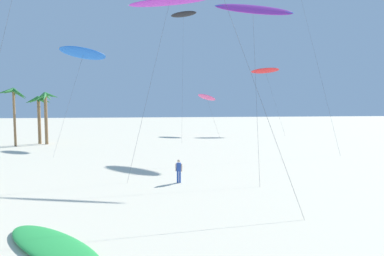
{
  "coord_description": "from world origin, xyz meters",
  "views": [
    {
      "loc": [
        0.74,
        2.24,
        5.51
      ],
      "look_at": [
        3.73,
        22.22,
        4.05
      ],
      "focal_mm": 28.5,
      "sensor_mm": 36.0,
      "label": 1
    }
  ],
  "objects_px": {
    "flying_kite_3": "(84,53)",
    "flying_kite_10": "(183,14)",
    "flying_kite_5": "(253,9)",
    "flying_kite_7": "(170,2)",
    "grounded_kite_0": "(53,246)",
    "flying_kite_9": "(265,71)",
    "flying_kite_2": "(207,97)",
    "palm_tree_2": "(13,96)",
    "palm_tree_3": "(45,104)",
    "person_near_right": "(179,170)",
    "palm_tree_4": "(39,106)"
  },
  "relations": [
    {
      "from": "palm_tree_4",
      "to": "flying_kite_3",
      "type": "height_order",
      "value": "flying_kite_3"
    },
    {
      "from": "flying_kite_9",
      "to": "flying_kite_2",
      "type": "bearing_deg",
      "value": -171.59
    },
    {
      "from": "palm_tree_2",
      "to": "palm_tree_4",
      "type": "bearing_deg",
      "value": 48.18
    },
    {
      "from": "flying_kite_9",
      "to": "person_near_right",
      "type": "height_order",
      "value": "flying_kite_9"
    },
    {
      "from": "flying_kite_7",
      "to": "grounded_kite_0",
      "type": "xyz_separation_m",
      "value": [
        -5.84,
        -16.66,
        -14.91
      ]
    },
    {
      "from": "flying_kite_7",
      "to": "flying_kite_10",
      "type": "xyz_separation_m",
      "value": [
        4.16,
        23.64,
        5.91
      ]
    },
    {
      "from": "palm_tree_3",
      "to": "flying_kite_5",
      "type": "relative_size",
      "value": 0.47
    },
    {
      "from": "grounded_kite_0",
      "to": "palm_tree_3",
      "type": "bearing_deg",
      "value": 107.26
    },
    {
      "from": "flying_kite_9",
      "to": "flying_kite_10",
      "type": "height_order",
      "value": "flying_kite_10"
    },
    {
      "from": "flying_kite_5",
      "to": "flying_kite_9",
      "type": "bearing_deg",
      "value": 66.06
    },
    {
      "from": "flying_kite_5",
      "to": "flying_kite_2",
      "type": "bearing_deg",
      "value": 87.02
    },
    {
      "from": "palm_tree_2",
      "to": "flying_kite_7",
      "type": "relative_size",
      "value": 0.5
    },
    {
      "from": "palm_tree_3",
      "to": "flying_kite_5",
      "type": "xyz_separation_m",
      "value": [
        24.18,
        -18.28,
        8.71
      ]
    },
    {
      "from": "palm_tree_4",
      "to": "flying_kite_9",
      "type": "bearing_deg",
      "value": 17.8
    },
    {
      "from": "palm_tree_2",
      "to": "flying_kite_7",
      "type": "height_order",
      "value": "flying_kite_7"
    },
    {
      "from": "flying_kite_3",
      "to": "flying_kite_5",
      "type": "height_order",
      "value": "flying_kite_5"
    },
    {
      "from": "flying_kite_9",
      "to": "flying_kite_3",
      "type": "bearing_deg",
      "value": -147.66
    },
    {
      "from": "palm_tree_3",
      "to": "flying_kite_3",
      "type": "height_order",
      "value": "flying_kite_3"
    },
    {
      "from": "flying_kite_2",
      "to": "flying_kite_3",
      "type": "xyz_separation_m",
      "value": [
        -19.06,
        -18.13,
        4.81
      ]
    },
    {
      "from": "flying_kite_2",
      "to": "flying_kite_5",
      "type": "distance_m",
      "value": 30.7
    },
    {
      "from": "palm_tree_2",
      "to": "flying_kite_9",
      "type": "xyz_separation_m",
      "value": [
        41.69,
        15.22,
        5.87
      ]
    },
    {
      "from": "flying_kite_5",
      "to": "flying_kite_7",
      "type": "distance_m",
      "value": 7.77
    },
    {
      "from": "palm_tree_3",
      "to": "flying_kite_2",
      "type": "xyz_separation_m",
      "value": [
        25.73,
        11.5,
        1.39
      ]
    },
    {
      "from": "flying_kite_7",
      "to": "grounded_kite_0",
      "type": "distance_m",
      "value": 23.11
    },
    {
      "from": "flying_kite_2",
      "to": "flying_kite_5",
      "type": "height_order",
      "value": "flying_kite_5"
    },
    {
      "from": "palm_tree_3",
      "to": "flying_kite_9",
      "type": "distance_m",
      "value": 41.06
    },
    {
      "from": "palm_tree_2",
      "to": "person_near_right",
      "type": "relative_size",
      "value": 4.72
    },
    {
      "from": "flying_kite_7",
      "to": "person_near_right",
      "type": "distance_m",
      "value": 15.88
    },
    {
      "from": "flying_kite_7",
      "to": "flying_kite_10",
      "type": "relative_size",
      "value": 0.74
    },
    {
      "from": "flying_kite_10",
      "to": "grounded_kite_0",
      "type": "height_order",
      "value": "flying_kite_10"
    },
    {
      "from": "flying_kite_7",
      "to": "flying_kite_9",
      "type": "relative_size",
      "value": 1.17
    },
    {
      "from": "palm_tree_3",
      "to": "person_near_right",
      "type": "relative_size",
      "value": 4.45
    },
    {
      "from": "flying_kite_2",
      "to": "palm_tree_3",
      "type": "bearing_deg",
      "value": -155.92
    },
    {
      "from": "grounded_kite_0",
      "to": "flying_kite_7",
      "type": "bearing_deg",
      "value": 70.7
    },
    {
      "from": "flying_kite_10",
      "to": "flying_kite_7",
      "type": "bearing_deg",
      "value": -99.97
    },
    {
      "from": "flying_kite_2",
      "to": "flying_kite_7",
      "type": "distance_m",
      "value": 31.48
    },
    {
      "from": "flying_kite_3",
      "to": "flying_kite_5",
      "type": "relative_size",
      "value": 0.82
    },
    {
      "from": "flying_kite_3",
      "to": "flying_kite_10",
      "type": "distance_m",
      "value": 20.91
    },
    {
      "from": "palm_tree_4",
      "to": "person_near_right",
      "type": "relative_size",
      "value": 4.12
    },
    {
      "from": "flying_kite_5",
      "to": "flying_kite_10",
      "type": "distance_m",
      "value": 25.47
    },
    {
      "from": "flying_kite_3",
      "to": "flying_kite_10",
      "type": "height_order",
      "value": "flying_kite_10"
    },
    {
      "from": "flying_kite_10",
      "to": "person_near_right",
      "type": "height_order",
      "value": "flying_kite_10"
    },
    {
      "from": "flying_kite_2",
      "to": "flying_kite_9",
      "type": "height_order",
      "value": "flying_kite_9"
    },
    {
      "from": "person_near_right",
      "to": "flying_kite_9",
      "type": "bearing_deg",
      "value": 60.33
    },
    {
      "from": "grounded_kite_0",
      "to": "flying_kite_9",
      "type": "bearing_deg",
      "value": 59.87
    },
    {
      "from": "palm_tree_2",
      "to": "flying_kite_5",
      "type": "relative_size",
      "value": 0.5
    },
    {
      "from": "palm_tree_3",
      "to": "flying_kite_3",
      "type": "relative_size",
      "value": 0.58
    },
    {
      "from": "flying_kite_5",
      "to": "flying_kite_7",
      "type": "height_order",
      "value": "flying_kite_7"
    },
    {
      "from": "flying_kite_5",
      "to": "flying_kite_9",
      "type": "height_order",
      "value": "flying_kite_5"
    },
    {
      "from": "flying_kite_3",
      "to": "palm_tree_4",
      "type": "bearing_deg",
      "value": 136.93
    }
  ]
}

